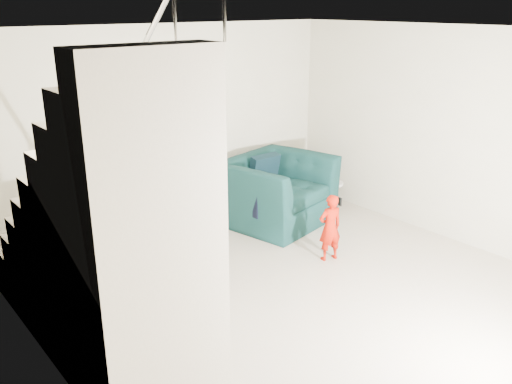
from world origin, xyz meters
TOP-DOWN VIEW (x-y plane):
  - floor at (0.00, 0.00)m, footprint 5.50×5.50m
  - ceiling at (0.00, 0.00)m, footprint 5.50×5.50m
  - back_wall at (0.00, 2.75)m, footprint 5.00×0.00m
  - left_wall at (-2.50, 0.00)m, footprint 0.00×5.50m
  - right_wall at (2.50, 0.00)m, footprint 0.00×5.50m
  - armchair at (1.11, 1.92)m, footprint 1.63×1.50m
  - toddler at (0.81, 0.62)m, footprint 0.34×0.26m
  - side_table at (2.25, 1.93)m, footprint 0.35×0.35m
  - staircase at (-2.00, 0.55)m, footprint 1.02×3.03m
  - cushion at (1.12, 2.20)m, footprint 0.45×0.22m
  - throw at (0.51, 1.84)m, footprint 0.05×0.50m
  - phone at (0.94, 0.60)m, footprint 0.03×0.05m

SIDE VIEW (x-z plane):
  - floor at x=0.00m, z-range 0.00..0.00m
  - side_table at x=2.25m, z-range 0.06..0.41m
  - toddler at x=0.81m, z-range 0.00..0.82m
  - armchair at x=1.11m, z-range 0.00..0.92m
  - throw at x=0.51m, z-range 0.30..0.86m
  - cushion at x=1.12m, z-range 0.48..0.93m
  - phone at x=0.94m, z-range 0.67..0.77m
  - staircase at x=-2.00m, z-range -0.86..2.76m
  - left_wall at x=-2.50m, z-range -1.40..4.10m
  - right_wall at x=2.50m, z-range -1.40..4.10m
  - back_wall at x=0.00m, z-range -1.15..3.85m
  - ceiling at x=0.00m, z-range 2.70..2.70m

